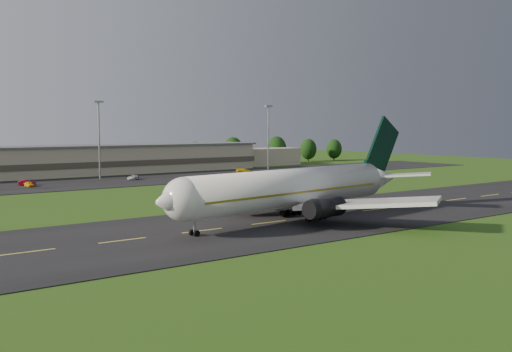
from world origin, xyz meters
TOP-DOWN VIEW (x-y plane):
  - ground at (0.00, 0.00)m, footprint 360.00×360.00m
  - taxiway at (0.00, 0.00)m, footprint 220.00×30.00m
  - apron at (0.00, 72.00)m, footprint 260.00×30.00m
  - airliner at (4.63, 0.12)m, footprint 51.13×41.78m
  - terminal at (6.40, 96.18)m, footprint 145.00×16.00m
  - light_mast_centre at (5.00, 80.00)m, footprint 2.40×1.20m
  - light_mast_east at (60.00, 80.00)m, footprint 2.40×1.20m
  - tree_line at (33.05, 105.53)m, footprint 195.97×8.56m
  - service_vehicle_a at (-15.23, 70.25)m, footprint 1.80×3.62m
  - service_vehicle_b at (-14.83, 73.64)m, footprint 4.19×2.15m
  - service_vehicle_c at (11.02, 72.72)m, footprint 4.35×4.54m
  - service_vehicle_d at (46.36, 73.73)m, footprint 4.90×4.55m

SIDE VIEW (x-z plane):
  - ground at x=0.00m, z-range 0.00..0.00m
  - taxiway at x=0.00m, z-range 0.00..0.10m
  - apron at x=0.00m, z-range 0.00..0.10m
  - service_vehicle_a at x=-15.23m, z-range 0.10..1.28m
  - service_vehicle_c at x=11.02m, z-range 0.10..1.30m
  - service_vehicle_b at x=-14.83m, z-range 0.10..1.42m
  - service_vehicle_d at x=46.36m, z-range 0.10..1.48m
  - terminal at x=6.40m, z-range -0.21..8.19m
  - airliner at x=4.63m, z-range -3.13..12.45m
  - tree_line at x=33.05m, z-range -0.06..9.98m
  - light_mast_centre at x=5.00m, z-range 2.56..22.91m
  - light_mast_east at x=60.00m, z-range 2.56..22.91m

